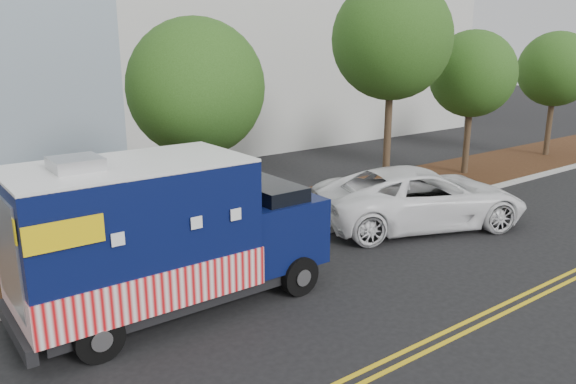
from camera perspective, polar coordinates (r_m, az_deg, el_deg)
ground at (r=13.55m, az=-4.79°, el=-9.03°), size 120.00×120.00×0.00m
curb at (r=14.64m, az=-7.74°, el=-6.92°), size 120.00×0.18×0.15m
mulch_strip at (r=16.39m, az=-11.37°, el=-4.63°), size 120.00×4.00×0.15m
centerline_near at (r=10.48m, az=8.94°, el=-16.95°), size 120.00×0.10×0.01m
centerline_far at (r=10.34m, az=9.97°, el=-17.49°), size 120.00×0.10×0.01m
tree_b at (r=15.48m, az=-9.32°, el=10.38°), size 3.71×3.71×6.17m
tree_c at (r=20.17m, az=10.52°, el=14.98°), size 4.14×4.14×7.64m
tree_d at (r=24.20m, az=18.23°, el=11.30°), size 3.47×3.47×5.97m
tree_e at (r=29.68m, az=25.56°, el=11.18°), size 3.47×3.47×5.97m
sign_post at (r=13.89m, az=-17.98°, el=-3.82°), size 0.06×0.06×2.40m
food_truck at (r=11.85m, az=-12.76°, el=-4.74°), size 6.66×2.59×3.50m
white_car at (r=17.63m, az=13.31°, el=-0.51°), size 7.13×5.14×1.80m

